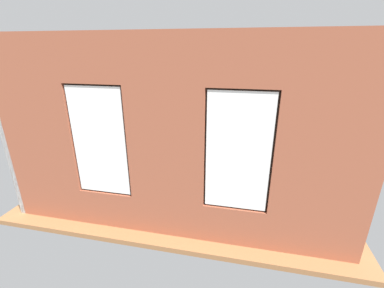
# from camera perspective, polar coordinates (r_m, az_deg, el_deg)

# --- Properties ---
(ground_plane) EXTENTS (6.85, 5.99, 0.10)m
(ground_plane) POSITION_cam_1_polar(r_m,az_deg,el_deg) (7.15, 1.07, -6.18)
(ground_plane) COLOR #99663D
(brick_wall_with_windows) EXTENTS (6.25, 0.30, 3.40)m
(brick_wall_with_windows) POSITION_cam_1_polar(r_m,az_deg,el_deg) (4.13, -5.90, -0.47)
(brick_wall_with_windows) COLOR #9E5138
(brick_wall_with_windows) RESTS_ON ground_plane
(white_wall_right) EXTENTS (0.10, 4.99, 3.40)m
(white_wall_right) POSITION_cam_1_polar(r_m,az_deg,el_deg) (7.59, -22.82, 7.82)
(white_wall_right) COLOR white
(white_wall_right) RESTS_ON ground_plane
(couch_by_window) EXTENTS (1.86, 0.87, 0.80)m
(couch_by_window) POSITION_cam_1_polar(r_m,az_deg,el_deg) (5.31, -3.51, -11.78)
(couch_by_window) COLOR black
(couch_by_window) RESTS_ON ground_plane
(couch_left) EXTENTS (0.96, 2.07, 0.80)m
(couch_left) POSITION_cam_1_polar(r_m,az_deg,el_deg) (6.47, 21.77, -7.07)
(couch_left) COLOR black
(couch_left) RESTS_ON ground_plane
(coffee_table) EXTENTS (1.25, 0.79, 0.41)m
(coffee_table) POSITION_cam_1_polar(r_m,az_deg,el_deg) (7.17, 0.10, -2.52)
(coffee_table) COLOR #A87547
(coffee_table) RESTS_ON ground_plane
(cup_ceramic) EXTENTS (0.09, 0.09, 0.10)m
(cup_ceramic) POSITION_cam_1_polar(r_m,az_deg,el_deg) (7.01, 0.64, -2.18)
(cup_ceramic) COLOR #4C4C51
(cup_ceramic) RESTS_ON coffee_table
(candle_jar) EXTENTS (0.08, 0.08, 0.12)m
(candle_jar) POSITION_cam_1_polar(r_m,az_deg,el_deg) (7.20, 3.00, -1.50)
(candle_jar) COLOR #B7333D
(candle_jar) RESTS_ON coffee_table
(table_plant_small) EXTENTS (0.17, 0.17, 0.27)m
(table_plant_small) POSITION_cam_1_polar(r_m,az_deg,el_deg) (7.07, -3.07, -1.18)
(table_plant_small) COLOR gray
(table_plant_small) RESTS_ON coffee_table
(remote_black) EXTENTS (0.18, 0.08, 0.02)m
(remote_black) POSITION_cam_1_polar(r_m,az_deg,el_deg) (7.15, 0.10, -2.06)
(remote_black) COLOR black
(remote_black) RESTS_ON coffee_table
(remote_gray) EXTENTS (0.13, 0.17, 0.02)m
(remote_gray) POSITION_cam_1_polar(r_m,az_deg,el_deg) (7.27, -0.94, -1.66)
(remote_gray) COLOR #59595B
(remote_gray) RESTS_ON coffee_table
(media_console) EXTENTS (0.98, 0.42, 0.45)m
(media_console) POSITION_cam_1_polar(r_m,az_deg,el_deg) (7.85, -19.54, -2.71)
(media_console) COLOR black
(media_console) RESTS_ON ground_plane
(tv_flatscreen) EXTENTS (1.01, 0.20, 0.72)m
(tv_flatscreen) POSITION_cam_1_polar(r_m,az_deg,el_deg) (7.65, -20.05, 1.35)
(tv_flatscreen) COLOR black
(tv_flatscreen) RESTS_ON media_console
(papasan_chair) EXTENTS (1.01, 1.01, 0.66)m
(papasan_chair) POSITION_cam_1_polar(r_m,az_deg,el_deg) (8.54, 1.03, 1.82)
(papasan_chair) COLOR olive
(papasan_chair) RESTS_ON ground_plane
(potted_plant_between_couches) EXTENTS (0.95, 0.95, 1.36)m
(potted_plant_between_couches) POSITION_cam_1_polar(r_m,az_deg,el_deg) (5.02, 12.22, -9.77)
(potted_plant_between_couches) COLOR gray
(potted_plant_between_couches) RESTS_ON ground_plane
(potted_plant_near_tv) EXTENTS (0.78, 0.76, 1.28)m
(potted_plant_near_tv) POSITION_cam_1_polar(r_m,az_deg,el_deg) (6.69, -20.02, -3.10)
(potted_plant_near_tv) COLOR beige
(potted_plant_near_tv) RESTS_ON ground_plane
(potted_plant_by_left_couch) EXTENTS (0.27, 0.27, 0.52)m
(potted_plant_by_left_couch) POSITION_cam_1_polar(r_m,az_deg,el_deg) (7.73, 17.33, -1.84)
(potted_plant_by_left_couch) COLOR beige
(potted_plant_by_left_couch) RESTS_ON ground_plane
(potted_plant_mid_room_small) EXTENTS (0.31, 0.31, 0.60)m
(potted_plant_mid_room_small) POSITION_cam_1_polar(r_m,az_deg,el_deg) (7.35, 6.98, -1.92)
(potted_plant_mid_room_small) COLOR #9E5638
(potted_plant_mid_room_small) RESTS_ON ground_plane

